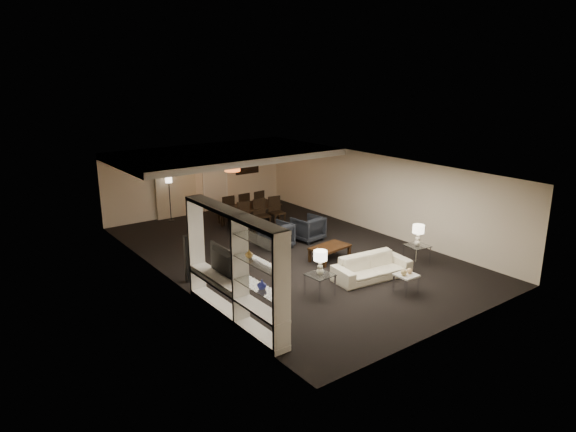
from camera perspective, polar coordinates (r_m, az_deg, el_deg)
The scene contains 35 objects.
floor at distance 14.69m, azimuth 0.00°, elevation -4.13°, with size 11.00×11.00×0.00m, color black.
ceiling at distance 14.03m, azimuth 0.00°, elevation 5.51°, with size 7.00×11.00×0.02m, color silver.
wall_back at distance 18.89m, azimuth -10.03°, elevation 4.11°, with size 7.00×0.02×2.50m, color beige.
wall_front at distance 10.64m, azimuth 18.06°, elevation -5.74°, with size 7.00×0.02×2.50m, color beige.
wall_left at distance 12.63m, azimuth -12.86°, elevation -1.94°, with size 0.02×11.00×2.50m, color beige.
wall_right at distance 16.57m, azimuth 9.77°, elevation 2.48°, with size 0.02×11.00×2.50m, color beige.
ceiling_soffit at distance 16.95m, azimuth -7.13°, elevation 6.84°, with size 7.00×4.00×0.20m, color silver.
curtains at distance 18.46m, azimuth -12.40°, elevation 3.54°, with size 1.50×0.12×2.40m, color beige.
door at distance 19.22m, azimuth -8.10°, elevation 3.78°, with size 0.90×0.05×2.10m, color silver.
painting at distance 19.81m, azimuth -4.57°, elevation 5.72°, with size 0.95×0.04×0.65m, color #142D38.
media_unit at distance 10.53m, azimuth -6.05°, elevation -5.66°, with size 0.38×3.40×2.35m, color white, non-canonical shape.
pendant_light at distance 17.18m, azimuth -6.20°, elevation 5.37°, with size 0.52×0.52×0.24m, color #D8591E.
sofa at distance 13.04m, azimuth 9.31°, elevation -5.62°, with size 2.02×0.79×0.59m, color beige.
coffee_table at distance 14.15m, azimuth 4.66°, elevation -4.13°, with size 1.11×0.65×0.40m, color black, non-canonical shape.
armchair_left at distance 15.00m, azimuth -1.34°, elevation -2.19°, with size 0.80×0.82×0.75m, color black.
armchair_right at distance 15.69m, azimuth 2.24°, elevation -1.38°, with size 0.80×0.82×0.75m, color black.
side_table_left at distance 11.97m, azimuth 3.56°, elevation -7.63°, with size 0.55×0.55×0.52m, color silver, non-canonical shape.
side_table_right at distance 14.26m, azimuth 14.10°, elevation -4.16°, with size 0.55×0.55×0.52m, color silver, non-canonical shape.
table_lamp_left at distance 11.76m, azimuth 3.60°, elevation -5.20°, with size 0.31×0.31×0.57m, color beige, non-canonical shape.
table_lamp_right at distance 14.08m, azimuth 14.25°, elevation -2.08°, with size 0.31×0.31×0.57m, color #EEE3C9, non-canonical shape.
marble_table at distance 12.39m, azimuth 12.96°, elevation -7.33°, with size 0.46×0.46×0.46m, color white, non-canonical shape.
gold_gourd_a at distance 12.20m, azimuth 12.74°, elevation -6.14°, with size 0.15×0.15×0.15m, color tan.
gold_gourd_b at distance 12.35m, azimuth 13.35°, elevation -5.95°, with size 0.13×0.13×0.13m, color #EAB87C.
television at distance 11.11m, azimuth -7.61°, elevation -5.12°, with size 0.15×1.12×0.64m, color black.
vase_blue at distance 9.74m, azimuth -2.93°, elevation -7.60°, with size 0.18×0.18×0.18m, color #252DA0.
vase_amber at distance 9.89m, azimuth -4.34°, elevation -4.21°, with size 0.15×0.15×0.16m, color #BA8C3E.
floor_speaker at distance 12.79m, azimuth -11.11°, elevation -4.69°, with size 0.13×0.13×1.20m, color black.
dining_table at distance 17.25m, azimuth -4.08°, elevation 0.06°, with size 1.92×1.07×0.67m, color black.
chair_nl at distance 16.37m, azimuth -4.63°, elevation -0.23°, with size 0.46×0.46×1.00m, color black, non-canonical shape.
chair_nm at distance 16.68m, azimuth -2.89°, elevation 0.11°, with size 0.46×0.46×1.00m, color black, non-canonical shape.
chair_nr at distance 17.00m, azimuth -1.21°, elevation 0.44°, with size 0.46×0.46×1.00m, color black, non-canonical shape.
chair_fl at distance 17.44m, azimuth -6.91°, elevation 0.73°, with size 0.46×0.46×1.00m, color black, non-canonical shape.
chair_fm at distance 17.74m, azimuth -5.23°, elevation 1.03°, with size 0.46×0.46×1.00m, color black, non-canonical shape.
chair_fr at distance 18.04m, azimuth -3.60°, elevation 1.32°, with size 0.46×0.46×1.00m, color black, non-canonical shape.
floor_lamp at distance 18.08m, azimuth -12.99°, elevation 1.87°, with size 0.22×0.22×1.55m, color black, non-canonical shape.
Camera 1 is at (-8.23, -11.08, 5.03)m, focal length 32.00 mm.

